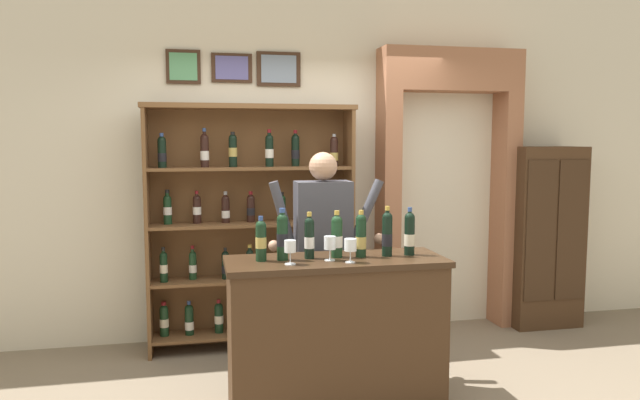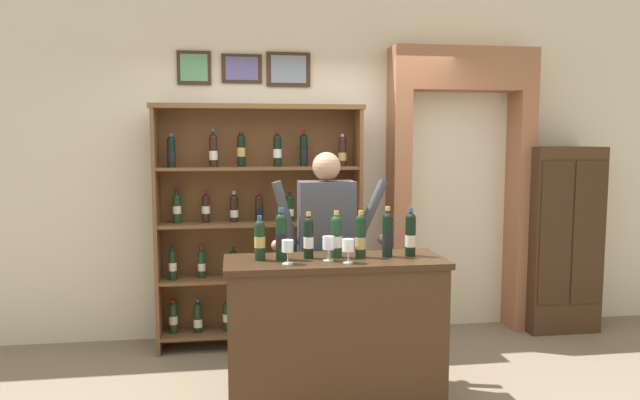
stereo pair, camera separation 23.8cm
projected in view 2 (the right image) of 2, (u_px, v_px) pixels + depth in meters
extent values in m
cube|color=beige|center=(306.00, 157.00, 5.38)|extent=(12.00, 0.16, 3.24)
cube|color=#382316|center=(194.00, 68.00, 5.06)|extent=(0.29, 0.02, 0.29)
cube|color=#4F9361|center=(194.00, 68.00, 5.04)|extent=(0.23, 0.01, 0.23)
cube|color=#382316|center=(242.00, 69.00, 5.12)|extent=(0.35, 0.02, 0.25)
cube|color=#545292|center=(242.00, 68.00, 5.10)|extent=(0.28, 0.01, 0.20)
cube|color=#382316|center=(288.00, 69.00, 5.18)|extent=(0.39, 0.02, 0.30)
cube|color=gray|center=(289.00, 69.00, 5.16)|extent=(0.31, 0.01, 0.24)
cube|color=brown|center=(157.00, 230.00, 4.86)|extent=(0.03, 0.32, 2.07)
cube|color=brown|center=(357.00, 225.00, 5.11)|extent=(0.03, 0.32, 2.07)
cube|color=brown|center=(259.00, 225.00, 5.14)|extent=(1.72, 0.02, 2.07)
cube|color=brown|center=(261.00, 331.00, 5.08)|extent=(1.66, 0.31, 0.03)
cylinder|color=#19381E|center=(173.00, 320.00, 4.98)|extent=(0.07, 0.07, 0.22)
sphere|color=#19381E|center=(173.00, 307.00, 4.96)|extent=(0.07, 0.07, 0.07)
cylinder|color=#19381E|center=(173.00, 304.00, 4.96)|extent=(0.03, 0.03, 0.07)
cylinder|color=maroon|center=(173.00, 301.00, 4.96)|extent=(0.04, 0.04, 0.03)
cylinder|color=beige|center=(173.00, 320.00, 4.98)|extent=(0.07, 0.07, 0.07)
cylinder|color=black|center=(198.00, 320.00, 4.99)|extent=(0.07, 0.07, 0.22)
sphere|color=black|center=(198.00, 306.00, 4.98)|extent=(0.07, 0.07, 0.07)
cylinder|color=black|center=(198.00, 303.00, 4.98)|extent=(0.03, 0.03, 0.07)
cylinder|color=navy|center=(198.00, 301.00, 4.98)|extent=(0.03, 0.03, 0.03)
cylinder|color=silver|center=(198.00, 323.00, 5.00)|extent=(0.07, 0.07, 0.07)
cylinder|color=black|center=(227.00, 318.00, 5.03)|extent=(0.07, 0.07, 0.21)
sphere|color=black|center=(227.00, 306.00, 5.02)|extent=(0.07, 0.07, 0.07)
cylinder|color=black|center=(227.00, 302.00, 5.02)|extent=(0.03, 0.03, 0.07)
cylinder|color=maroon|center=(227.00, 300.00, 5.02)|extent=(0.03, 0.03, 0.03)
cylinder|color=beige|center=(227.00, 317.00, 5.03)|extent=(0.07, 0.07, 0.07)
cylinder|color=black|center=(250.00, 319.00, 5.03)|extent=(0.07, 0.07, 0.21)
sphere|color=black|center=(250.00, 307.00, 5.01)|extent=(0.07, 0.07, 0.07)
cylinder|color=black|center=(250.00, 303.00, 5.01)|extent=(0.03, 0.03, 0.08)
cylinder|color=#99999E|center=(250.00, 299.00, 5.01)|extent=(0.04, 0.04, 0.03)
cylinder|color=silver|center=(250.00, 319.00, 5.03)|extent=(0.07, 0.07, 0.07)
cylinder|color=black|center=(270.00, 317.00, 5.06)|extent=(0.07, 0.07, 0.22)
sphere|color=black|center=(270.00, 304.00, 5.05)|extent=(0.07, 0.07, 0.07)
cylinder|color=black|center=(270.00, 300.00, 5.04)|extent=(0.03, 0.03, 0.08)
cylinder|color=maroon|center=(270.00, 297.00, 5.04)|extent=(0.03, 0.03, 0.03)
cylinder|color=silver|center=(270.00, 319.00, 5.06)|extent=(0.07, 0.07, 0.07)
cylinder|color=#19381E|center=(299.00, 317.00, 5.08)|extent=(0.07, 0.07, 0.21)
sphere|color=#19381E|center=(299.00, 305.00, 5.07)|extent=(0.07, 0.07, 0.07)
cylinder|color=#19381E|center=(299.00, 302.00, 5.06)|extent=(0.03, 0.03, 0.06)
cylinder|color=navy|center=(299.00, 300.00, 5.06)|extent=(0.04, 0.04, 0.03)
cylinder|color=black|center=(299.00, 317.00, 5.08)|extent=(0.07, 0.07, 0.07)
cylinder|color=black|center=(318.00, 316.00, 5.12)|extent=(0.07, 0.07, 0.20)
sphere|color=black|center=(318.00, 304.00, 5.11)|extent=(0.07, 0.07, 0.07)
cylinder|color=black|center=(318.00, 300.00, 5.10)|extent=(0.03, 0.03, 0.08)
cylinder|color=black|center=(318.00, 296.00, 5.10)|extent=(0.03, 0.03, 0.03)
cylinder|color=beige|center=(318.00, 318.00, 5.12)|extent=(0.07, 0.07, 0.07)
cylinder|color=black|center=(343.00, 312.00, 5.21)|extent=(0.07, 0.07, 0.22)
sphere|color=black|center=(343.00, 299.00, 5.20)|extent=(0.07, 0.07, 0.07)
cylinder|color=black|center=(343.00, 296.00, 5.19)|extent=(0.03, 0.03, 0.07)
cylinder|color=#99999E|center=(343.00, 293.00, 5.19)|extent=(0.03, 0.03, 0.03)
cylinder|color=silver|center=(343.00, 314.00, 5.21)|extent=(0.07, 0.07, 0.07)
cube|color=brown|center=(260.00, 277.00, 5.03)|extent=(1.66, 0.31, 0.02)
cylinder|color=black|center=(173.00, 267.00, 4.88)|extent=(0.06, 0.06, 0.22)
sphere|color=black|center=(172.00, 254.00, 4.87)|extent=(0.06, 0.06, 0.06)
cylinder|color=black|center=(172.00, 250.00, 4.87)|extent=(0.03, 0.03, 0.07)
cylinder|color=black|center=(172.00, 247.00, 4.87)|extent=(0.03, 0.03, 0.03)
cylinder|color=beige|center=(173.00, 267.00, 4.88)|extent=(0.07, 0.07, 0.07)
cylinder|color=#19381E|center=(202.00, 266.00, 4.97)|extent=(0.06, 0.06, 0.20)
sphere|color=#19381E|center=(201.00, 254.00, 4.96)|extent=(0.06, 0.06, 0.06)
cylinder|color=#19381E|center=(201.00, 249.00, 4.95)|extent=(0.03, 0.03, 0.08)
cylinder|color=maroon|center=(201.00, 246.00, 4.95)|extent=(0.03, 0.03, 0.03)
cylinder|color=silver|center=(202.00, 267.00, 4.97)|extent=(0.07, 0.07, 0.06)
cylinder|color=black|center=(234.00, 266.00, 4.97)|extent=(0.06, 0.06, 0.20)
sphere|color=black|center=(233.00, 254.00, 4.96)|extent=(0.06, 0.06, 0.06)
cylinder|color=black|center=(233.00, 251.00, 4.96)|extent=(0.02, 0.02, 0.06)
cylinder|color=black|center=(233.00, 248.00, 4.96)|extent=(0.03, 0.03, 0.03)
cylinder|color=black|center=(234.00, 268.00, 4.97)|extent=(0.07, 0.07, 0.06)
cylinder|color=black|center=(258.00, 265.00, 4.98)|extent=(0.06, 0.06, 0.21)
sphere|color=black|center=(258.00, 252.00, 4.97)|extent=(0.06, 0.06, 0.06)
cylinder|color=black|center=(258.00, 249.00, 4.97)|extent=(0.03, 0.03, 0.08)
cylinder|color=#B79338|center=(258.00, 245.00, 4.96)|extent=(0.03, 0.03, 0.03)
cylinder|color=black|center=(258.00, 265.00, 4.98)|extent=(0.07, 0.07, 0.07)
cylinder|color=black|center=(290.00, 262.00, 5.09)|extent=(0.06, 0.06, 0.22)
sphere|color=black|center=(290.00, 249.00, 5.08)|extent=(0.06, 0.06, 0.06)
cylinder|color=black|center=(290.00, 245.00, 5.08)|extent=(0.02, 0.02, 0.08)
cylinder|color=black|center=(290.00, 241.00, 5.07)|extent=(0.03, 0.03, 0.03)
cylinder|color=silver|center=(290.00, 265.00, 5.09)|extent=(0.07, 0.07, 0.07)
cylinder|color=black|center=(316.00, 262.00, 5.12)|extent=(0.06, 0.06, 0.21)
sphere|color=black|center=(316.00, 249.00, 5.11)|extent=(0.06, 0.06, 0.06)
cylinder|color=black|center=(316.00, 246.00, 5.11)|extent=(0.03, 0.03, 0.06)
cylinder|color=maroon|center=(316.00, 244.00, 5.10)|extent=(0.03, 0.03, 0.03)
cylinder|color=tan|center=(316.00, 261.00, 5.12)|extent=(0.07, 0.07, 0.07)
cylinder|color=black|center=(343.00, 261.00, 5.13)|extent=(0.06, 0.06, 0.21)
sphere|color=black|center=(343.00, 249.00, 5.11)|extent=(0.06, 0.06, 0.06)
cylinder|color=black|center=(343.00, 245.00, 5.11)|extent=(0.03, 0.03, 0.07)
cylinder|color=black|center=(344.00, 242.00, 5.11)|extent=(0.03, 0.03, 0.03)
cylinder|color=silver|center=(343.00, 260.00, 5.12)|extent=(0.07, 0.07, 0.07)
cube|color=brown|center=(260.00, 223.00, 4.98)|extent=(1.66, 0.31, 0.02)
cylinder|color=#19381E|center=(177.00, 211.00, 4.91)|extent=(0.07, 0.07, 0.20)
sphere|color=#19381E|center=(177.00, 198.00, 4.90)|extent=(0.07, 0.07, 0.07)
cylinder|color=#19381E|center=(177.00, 194.00, 4.89)|extent=(0.03, 0.03, 0.08)
cylinder|color=black|center=(177.00, 190.00, 4.89)|extent=(0.04, 0.04, 0.03)
cylinder|color=silver|center=(177.00, 210.00, 4.91)|extent=(0.07, 0.07, 0.07)
cylinder|color=black|center=(206.00, 211.00, 4.94)|extent=(0.07, 0.07, 0.20)
sphere|color=black|center=(206.00, 198.00, 4.93)|extent=(0.07, 0.07, 0.07)
cylinder|color=black|center=(206.00, 195.00, 4.93)|extent=(0.03, 0.03, 0.07)
cylinder|color=maroon|center=(206.00, 192.00, 4.93)|extent=(0.03, 0.03, 0.03)
cylinder|color=silver|center=(206.00, 210.00, 4.94)|extent=(0.07, 0.07, 0.06)
cylinder|color=black|center=(234.00, 211.00, 4.97)|extent=(0.07, 0.07, 0.19)
sphere|color=black|center=(234.00, 199.00, 4.96)|extent=(0.07, 0.07, 0.07)
cylinder|color=black|center=(234.00, 195.00, 4.96)|extent=(0.03, 0.03, 0.07)
cylinder|color=#99999E|center=(234.00, 193.00, 4.96)|extent=(0.03, 0.03, 0.03)
cylinder|color=silver|center=(234.00, 213.00, 4.97)|extent=(0.07, 0.07, 0.06)
cylinder|color=black|center=(259.00, 210.00, 5.00)|extent=(0.07, 0.07, 0.19)
sphere|color=black|center=(259.00, 198.00, 4.99)|extent=(0.07, 0.07, 0.07)
cylinder|color=black|center=(259.00, 195.00, 4.99)|extent=(0.03, 0.03, 0.07)
cylinder|color=maroon|center=(259.00, 193.00, 4.98)|extent=(0.03, 0.03, 0.03)
cylinder|color=black|center=(259.00, 211.00, 5.00)|extent=(0.07, 0.07, 0.06)
cylinder|color=black|center=(290.00, 210.00, 5.00)|extent=(0.07, 0.07, 0.19)
sphere|color=black|center=(290.00, 198.00, 4.99)|extent=(0.07, 0.07, 0.07)
cylinder|color=black|center=(290.00, 196.00, 4.99)|extent=(0.03, 0.03, 0.06)
cylinder|color=black|center=(290.00, 194.00, 4.98)|extent=(0.04, 0.04, 0.03)
cylinder|color=silver|center=(290.00, 212.00, 5.00)|extent=(0.07, 0.07, 0.06)
cylinder|color=#19381E|center=(317.00, 209.00, 5.04)|extent=(0.07, 0.07, 0.21)
sphere|color=#19381E|center=(317.00, 196.00, 5.03)|extent=(0.07, 0.07, 0.07)
cylinder|color=#19381E|center=(317.00, 193.00, 5.02)|extent=(0.03, 0.03, 0.07)
cylinder|color=#B79338|center=(317.00, 190.00, 5.02)|extent=(0.03, 0.03, 0.03)
cylinder|color=silver|center=(317.00, 212.00, 5.04)|extent=(0.07, 0.07, 0.07)
cylinder|color=black|center=(343.00, 209.00, 5.04)|extent=(0.07, 0.07, 0.20)
sphere|color=black|center=(343.00, 197.00, 5.02)|extent=(0.07, 0.07, 0.07)
cylinder|color=black|center=(343.00, 194.00, 5.02)|extent=(0.03, 0.03, 0.06)
cylinder|color=black|center=(343.00, 192.00, 5.02)|extent=(0.03, 0.03, 0.03)
cylinder|color=beige|center=(343.00, 208.00, 5.03)|extent=(0.07, 0.07, 0.06)
cube|color=brown|center=(259.00, 168.00, 4.93)|extent=(1.66, 0.31, 0.02)
cylinder|color=black|center=(171.00, 154.00, 4.79)|extent=(0.07, 0.07, 0.21)
sphere|color=black|center=(171.00, 140.00, 4.78)|extent=(0.07, 0.07, 0.07)
cylinder|color=black|center=(171.00, 137.00, 4.78)|extent=(0.03, 0.03, 0.06)
cylinder|color=navy|center=(171.00, 135.00, 4.78)|extent=(0.03, 0.03, 0.03)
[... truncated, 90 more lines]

